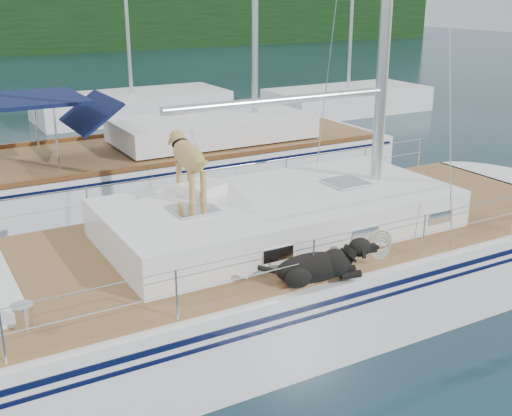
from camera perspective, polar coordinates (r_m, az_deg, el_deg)
ground at (r=9.81m, az=-1.99°, el=-9.69°), size 120.00×120.00×0.00m
main_sailboat at (r=9.54m, az=-1.56°, el=-5.99°), size 12.00×3.93×14.01m
neighbor_sailboat at (r=15.75m, az=-7.38°, el=3.76°), size 11.00×3.50×13.30m
bg_boat_center at (r=25.31m, az=-10.94°, el=8.88°), size 7.20×3.00×11.65m
bg_boat_east at (r=26.44m, az=8.14°, el=9.46°), size 6.40×3.00×11.65m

